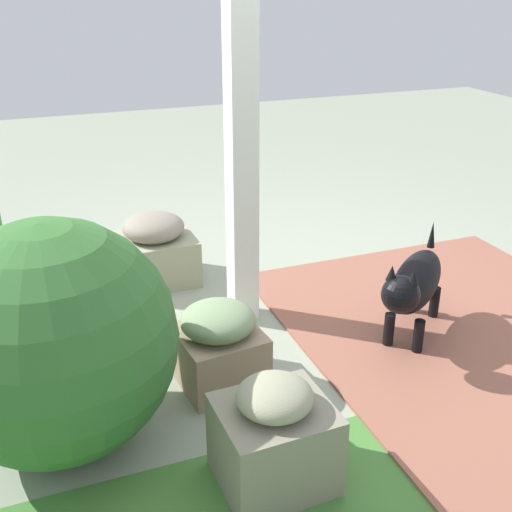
# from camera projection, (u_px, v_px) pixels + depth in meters

# --- Properties ---
(ground_plane) EXTENTS (12.00, 12.00, 0.00)m
(ground_plane) POSITION_uv_depth(u_px,v_px,m) (278.00, 310.00, 3.60)
(ground_plane) COLOR gray
(brick_path) EXTENTS (1.80, 2.40, 0.02)m
(brick_path) POSITION_uv_depth(u_px,v_px,m) (484.00, 343.00, 3.26)
(brick_path) COLOR #925846
(brick_path) RESTS_ON ground
(porch_pillar) EXTENTS (0.14, 0.14, 2.44)m
(porch_pillar) POSITION_uv_depth(u_px,v_px,m) (241.00, 95.00, 3.05)
(porch_pillar) COLOR white
(porch_pillar) RESTS_ON ground
(stone_planter_nearest) EXTENTS (0.48, 0.43, 0.44)m
(stone_planter_nearest) POSITION_uv_depth(u_px,v_px,m) (155.00, 250.00, 3.87)
(stone_planter_nearest) COLOR gray
(stone_planter_nearest) RESTS_ON ground
(stone_planter_mid) EXTENTS (0.41, 0.41, 0.41)m
(stone_planter_mid) POSITION_uv_depth(u_px,v_px,m) (219.00, 345.00, 2.89)
(stone_planter_mid) COLOR gray
(stone_planter_mid) RESTS_ON ground
(stone_planter_far) EXTENTS (0.42, 0.38, 0.45)m
(stone_planter_far) POSITION_uv_depth(u_px,v_px,m) (274.00, 437.00, 2.31)
(stone_planter_far) COLOR gray
(stone_planter_far) RESTS_ON ground
(round_shrub) EXTENTS (0.96, 0.96, 0.96)m
(round_shrub) POSITION_uv_depth(u_px,v_px,m) (54.00, 340.00, 2.40)
(round_shrub) COLOR #32662E
(round_shrub) RESTS_ON ground
(terracotta_pot_spiky) EXTENTS (0.21, 0.21, 0.55)m
(terracotta_pot_spiky) POSITION_uv_depth(u_px,v_px,m) (104.00, 291.00, 3.25)
(terracotta_pot_spiky) COLOR #A44D3D
(terracotta_pot_spiky) RESTS_ON ground
(dog) EXTENTS (0.67, 0.64, 0.54)m
(dog) POSITION_uv_depth(u_px,v_px,m) (414.00, 284.00, 3.20)
(dog) COLOR black
(dog) RESTS_ON ground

